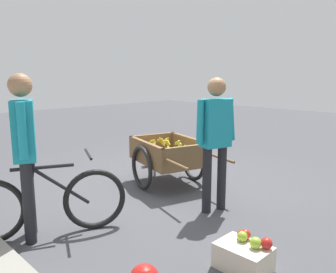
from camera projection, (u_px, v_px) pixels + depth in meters
The scene contains 6 objects.
ground_plane at pixel (168, 187), 5.05m from camera, with size 24.00×24.00×0.00m, color #47474C.
fruit_cart at pixel (169, 156), 5.10m from camera, with size 1.79×1.19×0.72m.
vendor_person at pixel (215, 133), 4.02m from camera, with size 0.29×0.54×1.61m.
bicycle at pixel (45, 203), 3.47m from camera, with size 0.78×1.53×0.85m.
cyclist_person at pixel (24, 142), 3.30m from camera, with size 0.48×0.32×1.66m.
apple_crate at pixel (244, 255), 2.90m from camera, with size 0.44×0.32×0.32m.
Camera 1 is at (-3.43, 3.41, 1.65)m, focal length 36.50 mm.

